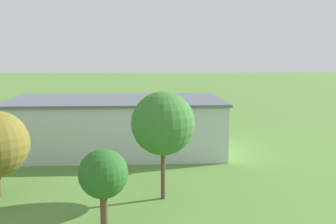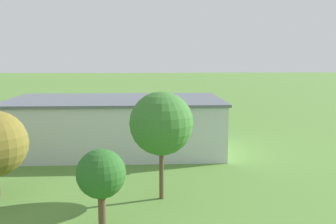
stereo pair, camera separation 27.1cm
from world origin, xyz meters
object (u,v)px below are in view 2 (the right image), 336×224
object	(u,v)px
biplane	(192,104)
tree_behind_hangar_right	(161,124)
person_beside_truck	(177,123)
car_grey	(196,126)
hangar	(116,125)
tree_near_perimeter_road	(101,174)
car_yellow	(35,128)
person_watching_takeoff	(181,124)

from	to	relation	value
biplane	tree_behind_hangar_right	xyz separation A→B (m)	(7.75, 47.99, 4.36)
biplane	person_beside_truck	world-z (taller)	biplane
person_beside_truck	car_grey	bearing A→B (deg)	123.99
hangar	tree_near_perimeter_road	size ratio (longest dim) A/B	4.67
car_yellow	car_grey	bearing A→B (deg)	-179.41
car_grey	hangar	bearing A→B (deg)	46.02
tree_behind_hangar_right	person_watching_takeoff	bearing A→B (deg)	-97.12
biplane	car_yellow	xyz separation A→B (m)	(28.84, 16.57, -1.97)
biplane	person_beside_truck	xyz separation A→B (m)	(3.97, 11.89, -1.97)
biplane	person_watching_takeoff	bearing A→B (deg)	75.49
person_beside_truck	tree_near_perimeter_road	world-z (taller)	tree_near_perimeter_road
biplane	car_yellow	distance (m)	33.32
car_grey	car_yellow	bearing A→B (deg)	0.59
hangar	person_watching_takeoff	bearing A→B (deg)	-122.23
car_yellow	person_beside_truck	world-z (taller)	person_beside_truck
hangar	biplane	bearing A→B (deg)	-114.92
hangar	car_grey	bearing A→B (deg)	-133.98
car_grey	tree_behind_hangar_right	size ratio (longest dim) A/B	0.47
person_beside_truck	person_watching_takeoff	distance (m)	1.35
car_yellow	person_beside_truck	size ratio (longest dim) A/B	2.57
biplane	car_grey	distance (m)	16.43
biplane	tree_behind_hangar_right	bearing A→B (deg)	80.83
hangar	person_beside_truck	size ratio (longest dim) A/B	17.73
car_grey	tree_near_perimeter_road	bearing A→B (deg)	73.02
car_grey	car_yellow	distance (m)	27.83
biplane	person_watching_takeoff	xyz separation A→B (m)	(3.39, 13.11, -2.00)
hangar	tree_behind_hangar_right	distance (m)	19.83
car_yellow	tree_behind_hangar_right	size ratio (longest dim) A/B	0.42
tree_near_perimeter_road	car_yellow	bearing A→B (deg)	-66.40
car_yellow	tree_near_perimeter_road	bearing A→B (deg)	113.60
hangar	car_yellow	bearing A→B (deg)	-40.15
car_yellow	hangar	bearing A→B (deg)	139.85
person_beside_truck	tree_near_perimeter_road	distance (m)	43.06
tree_behind_hangar_right	person_beside_truck	bearing A→B (deg)	-95.97
hangar	biplane	world-z (taller)	hangar
tree_near_perimeter_road	tree_behind_hangar_right	bearing A→B (deg)	-128.63
person_beside_truck	tree_behind_hangar_right	world-z (taller)	tree_behind_hangar_right
hangar	person_watching_takeoff	xyz separation A→B (m)	(-10.26, -16.27, -2.90)
person_beside_truck	tree_near_perimeter_road	bearing A→B (deg)	78.53
car_grey	person_watching_takeoff	xyz separation A→B (m)	(2.38, -3.18, -0.08)
person_watching_takeoff	tree_behind_hangar_right	world-z (taller)	tree_behind_hangar_right
person_watching_takeoff	car_grey	bearing A→B (deg)	126.83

